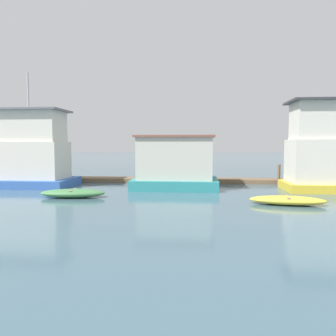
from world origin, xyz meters
TOP-DOWN VIEW (x-y plane):
  - ground_plane at (0.00, 0.00)m, footprint 200.00×200.00m
  - dock_walkway at (0.00, 3.49)m, footprint 33.80×1.78m
  - houseboat_blue at (-10.07, 0.09)m, footprint 6.66×3.87m
  - houseboat_teal at (0.40, -0.04)m, footprint 5.51×4.00m
  - dinghy_green at (-4.89, -4.39)m, footprint 3.60×1.66m
  - dinghy_yellow at (6.18, -5.49)m, footprint 3.67×1.69m
  - mooring_post_far_left at (10.43, 2.35)m, footprint 0.21×0.21m
  - mooring_post_far_right at (7.61, 2.35)m, footprint 0.20×0.20m
  - mooring_post_near_left at (8.12, 2.35)m, footprint 0.32×0.32m

SIDE VIEW (x-z plane):
  - ground_plane at x=0.00m, z-range 0.00..0.00m
  - dock_walkway at x=0.00m, z-range 0.00..0.30m
  - dinghy_yellow at x=6.18m, z-range 0.00..0.42m
  - dinghy_green at x=-4.89m, z-range 0.00..0.47m
  - mooring_post_far_right at x=7.61m, z-range 0.00..1.47m
  - mooring_post_near_left at x=8.12m, z-range 0.00..2.00m
  - mooring_post_far_left at x=10.43m, z-range 0.00..2.11m
  - houseboat_teal at x=0.40m, z-range -0.10..3.36m
  - houseboat_blue at x=-10.07m, z-range -1.51..6.24m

